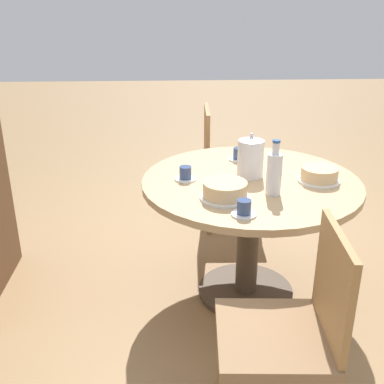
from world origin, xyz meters
TOP-DOWN VIEW (x-y plane):
  - ground_plane at (0.00, 0.00)m, footprint 14.00×14.00m
  - dining_table at (0.00, 0.00)m, footprint 1.15×1.15m
  - chair_a at (-0.91, -0.01)m, footprint 0.44×0.44m
  - chair_b at (0.91, 0.03)m, footprint 0.43×0.43m
  - coffee_pot at (0.05, 0.00)m, footprint 0.14×0.14m
  - water_bottle at (-0.20, -0.07)m, footprint 0.07×0.07m
  - cake_main at (-0.24, 0.16)m, footprint 0.24×0.24m
  - cake_second at (-0.04, -0.35)m, footprint 0.22×0.22m
  - cup_a at (0.32, 0.02)m, footprint 0.11×0.11m
  - cup_b at (0.01, 0.34)m, footprint 0.11×0.11m
  - cup_c at (-0.42, 0.10)m, footprint 0.11×0.11m

SIDE VIEW (x-z plane):
  - ground_plane at x=0.00m, z-range 0.00..0.00m
  - chair_a at x=-0.91m, z-range 0.04..0.91m
  - chair_b at x=0.91m, z-range 0.04..0.91m
  - dining_table at x=0.00m, z-range 0.20..0.90m
  - cup_a at x=0.32m, z-range 0.70..0.77m
  - cup_b at x=0.01m, z-range 0.70..0.77m
  - cup_c at x=-0.42m, z-range 0.70..0.77m
  - cake_second at x=-0.04m, z-range 0.71..0.78m
  - cake_main at x=-0.24m, z-range 0.71..0.79m
  - coffee_pot at x=0.05m, z-range 0.70..0.93m
  - water_bottle at x=-0.20m, z-range 0.68..0.96m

